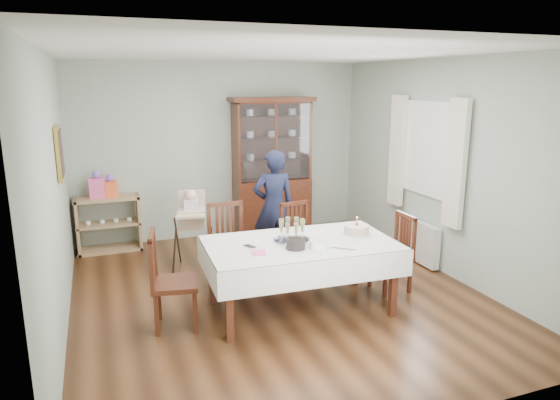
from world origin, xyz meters
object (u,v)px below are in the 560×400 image
dining_table (300,276)px  woman (274,207)px  china_cabinet (272,165)px  champagne_tray (292,235)px  high_chair (193,237)px  gift_bag_pink (97,186)px  chair_far_left (229,264)px  gift_bag_orange (111,187)px  sideboard (109,224)px  chair_far_right (301,255)px  birthday_cake (357,230)px  chair_end_right (391,267)px  chair_end_left (174,299)px

dining_table → woman: size_ratio=1.33×
china_cabinet → champagne_tray: (-0.73, -2.68, -0.29)m
high_chair → gift_bag_pink: size_ratio=2.68×
chair_far_left → gift_bag_orange: size_ratio=3.09×
woman → china_cabinet: bearing=-103.6°
dining_table → sideboard: bearing=123.8°
chair_far_right → woman: size_ratio=0.60×
high_chair → gift_bag_orange: bearing=145.7°
sideboard → champagne_tray: size_ratio=2.29×
sideboard → chair_far_left: size_ratio=0.89×
chair_far_left → birthday_cake: chair_far_left is taller
chair_far_left → woman: woman is taller
chair_far_left → chair_far_right: 0.94m
china_cabinet → chair_end_right: size_ratio=2.41×
china_cabinet → champagne_tray: bearing=-105.2°
chair_end_right → gift_bag_pink: 4.18m
gift_bag_pink → chair_end_right: bearing=-39.4°
chair_far_left → chair_end_right: (1.78, -0.70, -0.03)m
chair_end_right → birthday_cake: size_ratio=2.89×
high_chair → gift_bag_pink: 1.65m
sideboard → chair_far_right: 2.91m
champagne_tray → birthday_cake: bearing=-3.4°
champagne_tray → birthday_cake: (0.75, -0.04, -0.02)m
chair_far_right → high_chair: size_ratio=0.89×
chair_end_right → gift_bag_orange: size_ratio=2.76×
gift_bag_pink → champagne_tray: bearing=-54.9°
dining_table → birthday_cake: (0.67, 0.01, 0.43)m
woman → birthday_cake: 1.54m
chair_far_left → gift_bag_orange: (-1.22, 1.91, 0.65)m
chair_end_right → birthday_cake: (-0.55, -0.11, 0.55)m
chair_end_right → sideboard: bearing=-131.0°
chair_far_right → champagne_tray: (-0.45, -0.82, 0.56)m
chair_end_left → chair_far_right: bearing=-54.2°
dining_table → china_cabinet: 2.91m
woman → gift_bag_orange: (-2.02, 1.25, 0.17)m
gift_bag_pink → chair_far_left: bearing=-53.8°
high_chair → chair_end_right: bearing=-22.7°
woman → champagne_tray: size_ratio=3.92×
chair_far_left → high_chair: size_ratio=0.96×
dining_table → champagne_tray: champagne_tray is taller
chair_far_left → chair_end_left: (-0.77, -0.74, -0.00)m
woman → chair_far_right: bearing=107.8°
birthday_cake → chair_far_left: bearing=146.5°
champagne_tray → gift_bag_pink: bearing=125.1°
china_cabinet → gift_bag_orange: bearing=180.0°
chair_far_right → gift_bag_pink: (-2.33, 1.86, 0.70)m
sideboard → gift_bag_pink: bearing=-170.0°
chair_end_left → high_chair: 1.66m
chair_far_left → gift_bag_pink: (-1.40, 1.91, 0.67)m
china_cabinet → sideboard: size_ratio=2.42×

